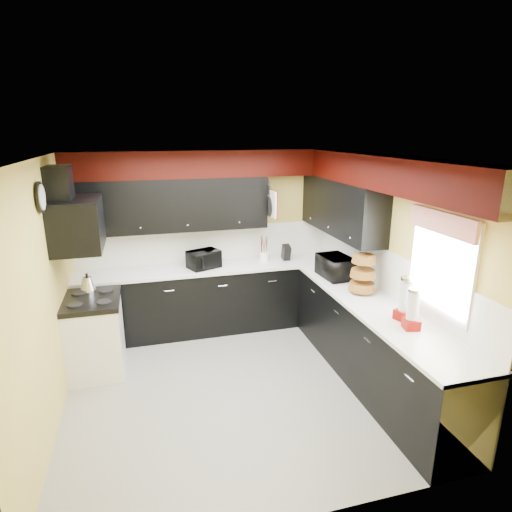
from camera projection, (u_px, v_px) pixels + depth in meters
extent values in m
plane|color=gray|center=(235.00, 385.00, 4.79)|extent=(3.60, 3.60, 0.00)
cube|color=#E0C666|center=(207.00, 239.00, 6.10)|extent=(3.60, 0.06, 2.50)
cube|color=#E0C666|center=(387.00, 266.00, 4.89)|extent=(0.06, 3.60, 2.50)
cube|color=#E0C666|center=(45.00, 298.00, 3.98)|extent=(0.06, 3.60, 2.50)
cube|color=white|center=(232.00, 157.00, 4.08)|extent=(3.60, 3.60, 0.06)
cube|color=black|center=(212.00, 299.00, 6.05)|extent=(3.60, 0.60, 0.90)
cube|color=black|center=(372.00, 345.00, 4.76)|extent=(0.60, 3.00, 0.90)
cube|color=white|center=(211.00, 268.00, 5.92)|extent=(3.62, 0.64, 0.04)
cube|color=white|center=(375.00, 306.00, 4.63)|extent=(0.64, 3.02, 0.04)
cube|color=white|center=(207.00, 244.00, 6.11)|extent=(3.60, 0.02, 0.50)
cube|color=white|center=(386.00, 272.00, 4.91)|extent=(0.02, 3.60, 0.50)
cube|color=black|center=(170.00, 205.00, 5.66)|extent=(2.60, 0.35, 0.70)
cube|color=black|center=(341.00, 207.00, 5.52)|extent=(0.35, 1.80, 0.70)
cube|color=black|center=(206.00, 164.00, 5.63)|extent=(3.60, 0.36, 0.35)
cube|color=black|center=(391.00, 173.00, 4.38)|extent=(0.36, 3.24, 0.35)
cube|color=white|center=(96.00, 337.00, 4.99)|extent=(0.60, 0.75, 0.86)
cube|color=black|center=(91.00, 300.00, 4.86)|extent=(0.62, 0.77, 0.06)
cube|color=black|center=(77.00, 224.00, 4.59)|extent=(0.50, 0.78, 0.55)
cube|color=black|center=(59.00, 185.00, 4.44)|extent=(0.24, 0.40, 0.40)
cube|color=red|center=(442.00, 223.00, 3.84)|extent=(0.04, 0.88, 0.20)
cube|color=white|center=(273.00, 204.00, 5.69)|extent=(0.03, 0.26, 0.35)
imported|color=black|center=(204.00, 259.00, 5.82)|extent=(0.51, 0.47, 0.24)
imported|color=black|center=(336.00, 267.00, 5.44)|extent=(0.38, 0.52, 0.28)
cylinder|color=white|center=(264.00, 257.00, 6.11)|extent=(0.15, 0.15, 0.14)
cube|color=black|center=(286.00, 253.00, 6.16)|extent=(0.11, 0.15, 0.22)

